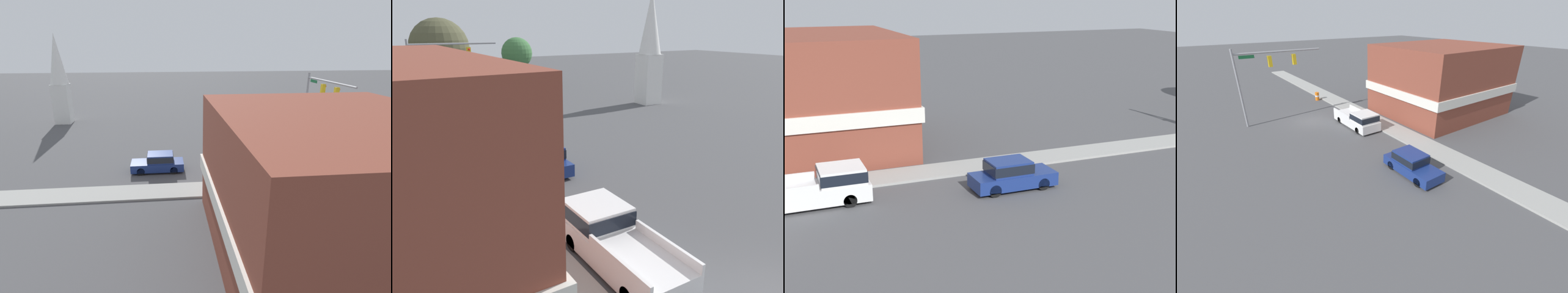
# 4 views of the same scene
# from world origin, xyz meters

# --- Properties ---
(ground_plane) EXTENTS (200.00, 200.00, 0.00)m
(ground_plane) POSITION_xyz_m (0.00, 0.00, 0.00)
(ground_plane) COLOR #4C4C4F
(sidewalk_curb) EXTENTS (2.40, 60.00, 0.14)m
(sidewalk_curb) POSITION_xyz_m (-5.70, 0.00, 0.07)
(sidewalk_curb) COLOR #9E9E99
(sidewalk_curb) RESTS_ON ground
(near_signal_assembly) EXTENTS (8.74, 0.49, 7.58)m
(near_signal_assembly) POSITION_xyz_m (3.33, -2.31, 5.55)
(near_signal_assembly) COLOR gray
(near_signal_assembly) RESTS_ON ground
(car_lead) EXTENTS (1.82, 4.45, 1.60)m
(car_lead) POSITION_xyz_m (-1.61, 14.05, 0.82)
(car_lead) COLOR black
(car_lead) RESTS_ON ground
(pickup_truck_parked) EXTENTS (2.12, 5.71, 1.81)m
(pickup_truck_parked) POSITION_xyz_m (-3.24, 4.55, 0.89)
(pickup_truck_parked) COLOR black
(pickup_truck_parked) RESTS_ON ground
(construction_barrel) EXTENTS (0.54, 0.54, 1.07)m
(construction_barrel) POSITION_xyz_m (-3.90, -6.92, 0.54)
(construction_barrel) COLOR orange
(construction_barrel) RESTS_ON ground
(corner_brick_building) EXTENTS (12.85, 11.20, 7.47)m
(corner_brick_building) POSITION_xyz_m (-13.68, 5.53, 3.66)
(corner_brick_building) COLOR brown
(corner_brick_building) RESTS_ON ground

